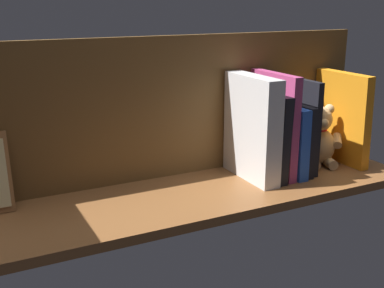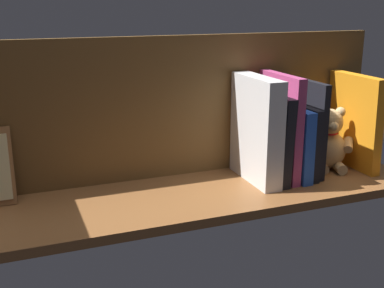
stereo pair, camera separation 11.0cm
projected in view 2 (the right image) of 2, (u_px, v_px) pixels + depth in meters
The scene contains 11 objects.
ground_plane at pixel (192, 196), 119.22cm from camera, with size 114.72×30.98×2.20cm, color brown.
shelf_back_panel at pixel (173, 107), 125.69cm from camera, with size 114.72×1.50×36.04cm, color brown.
book_0 at pixel (353, 129), 138.46cm from camera, with size 1.42×13.46×19.10cm, color teal.
book_1 at pixel (354, 121), 133.95cm from camera, with size 2.70×19.64×25.38cm, color orange.
teddy_bear at pixel (329, 142), 133.28cm from camera, with size 13.11×12.82×16.99cm.
book_2 at pixel (305, 127), 129.75cm from camera, with size 1.71×17.73×24.63cm, color black.
book_3 at pixel (298, 139), 129.42cm from camera, with size 1.99×18.63×18.52cm, color black.
book_4 at pixel (289, 141), 128.15cm from camera, with size 2.86×19.32×18.36cm, color blue.
book_5 at pixel (279, 126), 126.11cm from camera, with size 2.38×18.92×26.69cm, color #B23F72.
book_6 at pixel (269, 136), 125.55cm from camera, with size 2.60×19.40×22.04cm, color black.
dictionary_thick_white at pixel (256, 129), 123.22cm from camera, with size 4.71×19.85×26.54cm, color silver.
Camera 2 is at (39.83, 103.47, 44.48)cm, focal length 46.20 mm.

